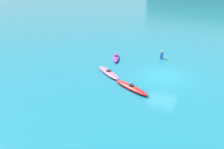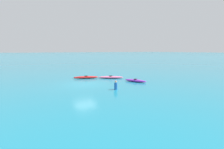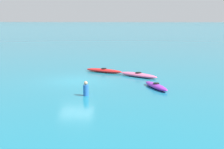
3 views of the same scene
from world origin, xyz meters
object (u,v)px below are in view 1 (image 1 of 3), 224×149
Objects in this scene: kayak_purple at (116,57)px; person_near_shore at (162,55)px; kayak_red at (131,87)px; kayak_pink at (109,73)px.

kayak_purple is 3.20× the size of person_near_shore.
kayak_red is at bearing -54.66° from kayak_purple.
person_near_shore reaches higher than kayak_pink.
kayak_red is 1.20× the size of kayak_purple.
person_near_shore is (0.29, 7.87, 0.22)m from kayak_red.
kayak_purple is at bearing 106.05° from kayak_pink.
person_near_shore is (4.30, 2.21, 0.22)m from kayak_purple.
kayak_red and kayak_purple have the same top height.
person_near_shore reaches higher than kayak_red.
kayak_pink is 6.89m from person_near_shore.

